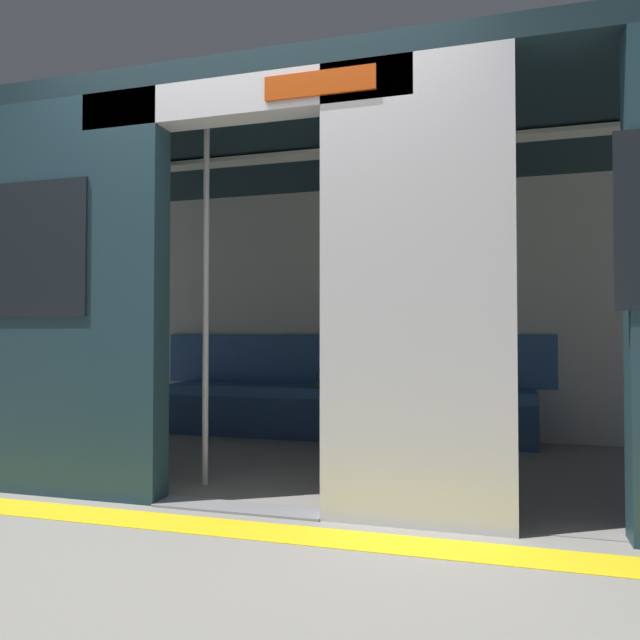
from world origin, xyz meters
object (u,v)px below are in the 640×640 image
object	(u,v)px
person_seated	(364,362)
handbag	(412,378)
bench_seat	(340,400)
train_car	(298,245)
grab_pole_door	(206,300)
book	(325,385)

from	to	relation	value
person_seated	handbag	size ratio (longest dim) A/B	4.51
bench_seat	train_car	bearing A→B (deg)	86.69
bench_seat	handbag	distance (m)	0.64
train_car	grab_pole_door	bearing A→B (deg)	65.70
handbag	bench_seat	bearing A→B (deg)	3.53
train_car	book	world-z (taller)	train_car
handbag	grab_pole_door	world-z (taller)	grab_pole_door
train_car	bench_seat	size ratio (longest dim) A/B	2.02
person_seated	book	xyz separation A→B (m)	(0.36, -0.07, -0.21)
train_car	grab_pole_door	world-z (taller)	train_car
train_car	bench_seat	bearing A→B (deg)	-93.31
handbag	grab_pole_door	bearing A→B (deg)	60.29
book	bench_seat	bearing A→B (deg)	177.61
bench_seat	handbag	xyz separation A→B (m)	(-0.61, -0.04, 0.19)
bench_seat	handbag	size ratio (longest dim) A/B	12.19
train_car	grab_pole_door	xyz separation A→B (m)	(0.34, 0.74, -0.43)
grab_pole_door	handbag	bearing A→B (deg)	-119.71
handbag	book	world-z (taller)	handbag
grab_pole_door	book	bearing A→B (deg)	-98.29
bench_seat	grab_pole_door	bearing A→B (deg)	77.16
handbag	train_car	bearing A→B (deg)	56.65
train_car	person_seated	distance (m)	1.29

